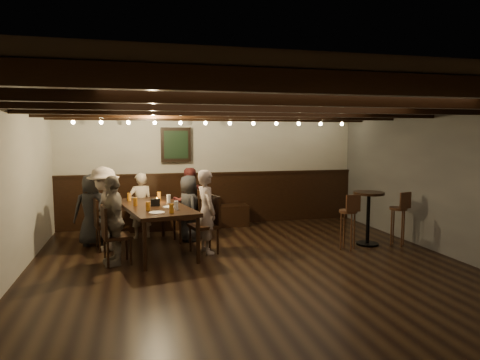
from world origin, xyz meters
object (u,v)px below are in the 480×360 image
object	(u,v)px
person_bench_centre	(141,205)
person_right_far	(207,211)
chair_left_far	(116,246)
person_left_near	(104,209)
person_right_near	(189,208)
chair_right_near	(187,225)
chair_left_near	(107,234)
dining_table	(155,209)
chair_right_far	(205,235)
high_top_table	(368,210)
person_bench_right	(189,201)
bar_stool_right	(398,225)
person_left_far	(113,220)
bar_stool_left	(348,229)
person_bench_left	(92,210)

from	to	relation	value
person_bench_centre	person_right_far	xyz separation A→B (m)	(1.04, -1.31, 0.07)
chair_left_far	person_left_near	size ratio (longest dim) A/B	0.63
person_right_near	chair_right_near	bearing A→B (deg)	90.00
chair_left_near	chair_left_far	world-z (taller)	chair_left_far
dining_table	chair_right_far	xyz separation A→B (m)	(0.80, -0.29, -0.42)
person_left_near	chair_left_far	bearing A→B (deg)	1.98
person_left_near	high_top_table	xyz separation A→B (m)	(4.52, -0.77, -0.09)
person_bench_right	bar_stool_right	bearing A→B (deg)	142.18
high_top_table	bar_stool_right	world-z (taller)	bar_stool_right
chair_right_near	person_left_far	world-z (taller)	person_left_far
chair_left_near	person_bench_right	distance (m)	1.72
person_left_near	bar_stool_left	size ratio (longest dim) A/B	1.48
chair_left_far	dining_table	bearing A→B (deg)	122.05
bar_stool_left	high_top_table	bearing A→B (deg)	17.56
chair_right_far	person_bench_left	distance (m)	2.14
chair_right_far	person_bench_left	xyz separation A→B (m)	(-1.86, 0.99, 0.35)
chair_left_near	bar_stool_left	bearing A→B (deg)	64.33
dining_table	bar_stool_left	xyz separation A→B (m)	(3.19, -0.69, -0.36)
chair_right_far	person_right_near	size ratio (longest dim) A/B	0.78
chair_left_far	bar_stool_right	bearing A→B (deg)	77.55
chair_left_far	bar_stool_left	bearing A→B (deg)	76.64
chair_right_near	bar_stool_right	xyz separation A→B (m)	(3.58, -1.22, 0.07)
dining_table	person_right_near	distance (m)	0.88
dining_table	high_top_table	distance (m)	3.73
chair_left_near	chair_right_far	world-z (taller)	chair_right_far
chair_left_near	person_left_far	xyz separation A→B (m)	(0.15, -0.89, 0.41)
dining_table	high_top_table	world-z (taller)	high_top_table
chair_left_near	bar_stool_right	xyz separation A→B (m)	(4.99, -0.93, 0.09)
chair_right_near	person_left_far	xyz separation A→B (m)	(-1.25, -1.18, 0.39)
chair_right_near	person_left_far	bearing A→B (deg)	121.48
chair_left_far	chair_right_far	bearing A→B (deg)	90.00
person_bench_centre	person_left_far	world-z (taller)	person_left_far
chair_left_far	person_right_far	size ratio (longest dim) A/B	0.65
person_left_near	person_right_near	size ratio (longest dim) A/B	1.17
person_bench_left	person_left_far	size ratio (longest dim) A/B	0.94
chair_right_far	bar_stool_left	world-z (taller)	bar_stool_left
chair_right_far	person_bench_left	bearing A→B (deg)	50.20
dining_table	person_bench_left	world-z (taller)	person_bench_left
chair_left_far	person_left_near	distance (m)	1.00
person_left_near	person_right_near	xyz separation A→B (m)	(1.47, 0.31, -0.10)
chair_right_near	person_bench_centre	bearing A→B (deg)	50.20
person_bench_right	bar_stool_right	distance (m)	3.90
person_right_near	person_right_far	xyz separation A→B (m)	(0.19, -0.88, 0.08)
bar_stool_left	chair_left_far	bearing A→B (deg)	173.75
dining_table	chair_left_near	xyz separation A→B (m)	(-0.80, 0.29, -0.45)
chair_right_far	bar_stool_left	bearing A→B (deg)	-111.22
high_top_table	bar_stool_right	xyz separation A→B (m)	(0.50, -0.16, -0.27)
person_bench_centre	high_top_table	distance (m)	4.19
person_left_near	high_top_table	bearing A→B (deg)	68.49
bar_stool_right	person_left_far	bearing A→B (deg)	163.07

